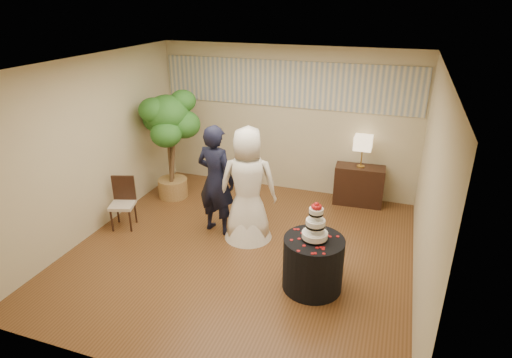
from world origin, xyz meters
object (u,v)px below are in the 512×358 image
at_px(groom, 216,180).
at_px(table_lamp, 362,152).
at_px(wedding_cake, 316,221).
at_px(ficus_tree, 170,145).
at_px(side_chair, 122,204).
at_px(bride, 248,185).
at_px(cake_table, 313,263).
at_px(console, 359,185).

xyz_separation_m(groom, table_lamp, (2.08, 1.78, 0.12)).
distance_m(wedding_cake, ficus_tree, 3.68).
xyz_separation_m(wedding_cake, ficus_tree, (-3.15, 1.90, 0.05)).
relative_size(ficus_tree, side_chair, 2.42).
height_order(bride, side_chair, bride).
height_order(cake_table, ficus_tree, ficus_tree).
height_order(table_lamp, ficus_tree, ficus_tree).
bearing_deg(wedding_cake, side_chair, 170.39).
bearing_deg(wedding_cake, ficus_tree, 148.88).
bearing_deg(ficus_tree, bride, -26.78).
distance_m(console, side_chair, 4.23).
bearing_deg(bride, cake_table, 127.21).
bearing_deg(console, side_chair, -152.03).
bearing_deg(side_chair, table_lamp, 13.67).
xyz_separation_m(wedding_cake, table_lamp, (0.27, 2.76, 0.03)).
relative_size(groom, bride, 0.99).
distance_m(ficus_tree, side_chair, 1.48).
bearing_deg(ficus_tree, cake_table, -31.12).
height_order(cake_table, side_chair, side_chair).
bearing_deg(table_lamp, side_chair, -148.73).
bearing_deg(bride, groom, -19.23).
bearing_deg(groom, side_chair, 25.84).
distance_m(bride, cake_table, 1.66).
relative_size(groom, wedding_cake, 3.43).
xyz_separation_m(groom, wedding_cake, (1.80, -0.98, 0.09)).
bearing_deg(groom, cake_table, 162.34).
relative_size(bride, side_chair, 2.13).
xyz_separation_m(console, side_chair, (-3.61, -2.19, 0.06)).
bearing_deg(ficus_tree, console, 14.04).
height_order(wedding_cake, side_chair, wedding_cake).
relative_size(cake_table, ficus_tree, 0.38).
distance_m(cake_table, side_chair, 3.39).
bearing_deg(cake_table, console, 84.34).
bearing_deg(table_lamp, bride, -130.09).
height_order(bride, console, bride).
xyz_separation_m(groom, bride, (0.55, -0.03, 0.01)).
height_order(groom, table_lamp, groom).
bearing_deg(side_chair, console, 13.67).
xyz_separation_m(table_lamp, ficus_tree, (-3.42, -0.86, 0.02)).
bearing_deg(ficus_tree, side_chair, -97.96).
bearing_deg(bride, console, -145.88).
bearing_deg(wedding_cake, bride, 143.00).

